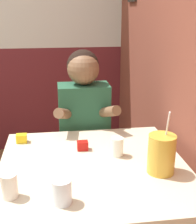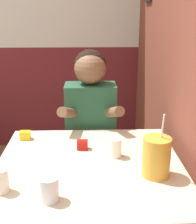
{
  "view_description": "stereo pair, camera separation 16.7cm",
  "coord_description": "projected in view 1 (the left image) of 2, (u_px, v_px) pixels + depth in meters",
  "views": [
    {
      "loc": [
        0.74,
        -1.0,
        1.49
      ],
      "look_at": [
        0.97,
        0.57,
        0.96
      ],
      "focal_mm": 50.0,
      "sensor_mm": 36.0,
      "label": 1
    },
    {
      "loc": [
        0.91,
        -1.02,
        1.49
      ],
      "look_at": [
        0.97,
        0.57,
        0.96
      ],
      "focal_mm": 50.0,
      "sensor_mm": 36.0,
      "label": 2
    }
  ],
  "objects": [
    {
      "name": "condiment_mustard",
      "position": [
        22.0,
        138.0,
        1.81
      ],
      "size": [
        0.06,
        0.04,
        0.05
      ],
      "color": "yellow",
      "rests_on": "main_table"
    },
    {
      "name": "glass_near_pitcher",
      "position": [
        62.0,
        191.0,
        1.24
      ],
      "size": [
        0.08,
        0.08,
        0.1
      ],
      "color": "silver",
      "rests_on": "main_table"
    },
    {
      "name": "main_table",
      "position": [
        93.0,
        176.0,
        1.58
      ],
      "size": [
        0.94,
        0.93,
        0.74
      ],
      "color": "beige",
      "rests_on": "ground_plane"
    },
    {
      "name": "glass_far_side",
      "position": [
        9.0,
        186.0,
        1.28
      ],
      "size": [
        0.07,
        0.07,
        0.11
      ],
      "color": "silver",
      "rests_on": "main_table"
    },
    {
      "name": "condiment_ketchup",
      "position": [
        83.0,
        146.0,
        1.72
      ],
      "size": [
        0.06,
        0.04,
        0.05
      ],
      "color": "#B7140F",
      "rests_on": "main_table"
    },
    {
      "name": "glass_center",
      "position": [
        117.0,
        147.0,
        1.64
      ],
      "size": [
        0.07,
        0.07,
        0.1
      ],
      "color": "silver",
      "rests_on": "main_table"
    },
    {
      "name": "person_seated",
      "position": [
        84.0,
        134.0,
        2.17
      ],
      "size": [
        0.42,
        0.41,
        1.24
      ],
      "color": "#235138",
      "rests_on": "ground_plane"
    },
    {
      "name": "cocktail_pitcher",
      "position": [
        161.0,
        154.0,
        1.46
      ],
      "size": [
        0.13,
        0.13,
        0.31
      ],
      "color": "gold",
      "rests_on": "main_table"
    },
    {
      "name": "brick_wall_right",
      "position": [
        160.0,
        29.0,
        2.15
      ],
      "size": [
        0.08,
        4.27,
        2.7
      ],
      "color": "brown",
      "rests_on": "ground_plane"
    }
  ]
}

